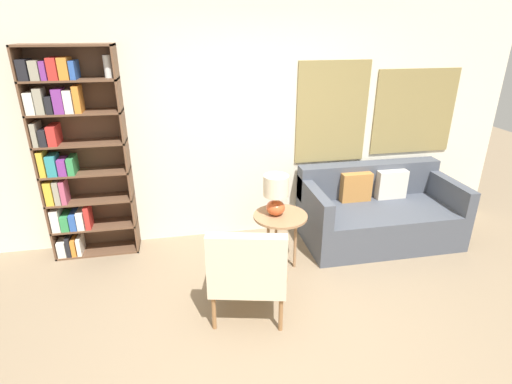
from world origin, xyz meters
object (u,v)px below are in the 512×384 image
table_lamp (276,192)px  couch (377,213)px  armchair (248,269)px  side_table (280,220)px  bookshelf (72,154)px

table_lamp → couch: bearing=14.4°
armchair → couch: armchair is taller
armchair → side_table: bearing=58.3°
bookshelf → couch: size_ratio=1.26×
armchair → bookshelf: bearing=137.8°
table_lamp → side_table: bearing=-22.0°
bookshelf → side_table: bearing=-17.9°
armchair → table_lamp: size_ratio=2.09×
bookshelf → couch: 3.41m
side_table → bookshelf: bearing=162.1°
armchair → table_lamp: bearing=61.6°
bookshelf → side_table: size_ratio=3.79×
side_table → table_lamp: table_lamp is taller
bookshelf → table_lamp: size_ratio=5.19×
bookshelf → table_lamp: 2.10m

